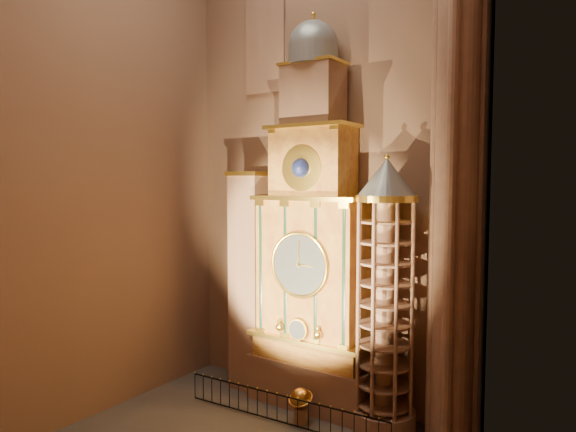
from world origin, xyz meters
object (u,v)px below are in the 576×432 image
Objects in this scene: astronomical_clock at (312,253)px; iron_railing at (282,409)px; stair_turret at (385,297)px; celestial_globe at (300,402)px; portrait_tower at (250,280)px.

iron_railing is (0.01, -2.27, -6.05)m from astronomical_clock.
astronomical_clock is 1.83× the size of iron_railing.
astronomical_clock reaches higher than stair_turret.
stair_turret is (3.50, -0.26, -1.41)m from astronomical_clock.
astronomical_clock is at bearing 107.62° from celestial_globe.
celestial_globe is 0.79m from iron_railing.
stair_turret reaches higher than celestial_globe.
celestial_globe is 0.16× the size of iron_railing.
celestial_globe is at bearing -72.38° from astronomical_clock.
astronomical_clock reaches higher than celestial_globe.
portrait_tower is at bearing 179.71° from astronomical_clock.
portrait_tower is at bearing 155.76° from celestial_globe.
iron_railing is at bearing -89.69° from astronomical_clock.
astronomical_clock is at bearing -0.29° from portrait_tower.
celestial_globe is (0.56, -1.77, -5.81)m from astronomical_clock.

